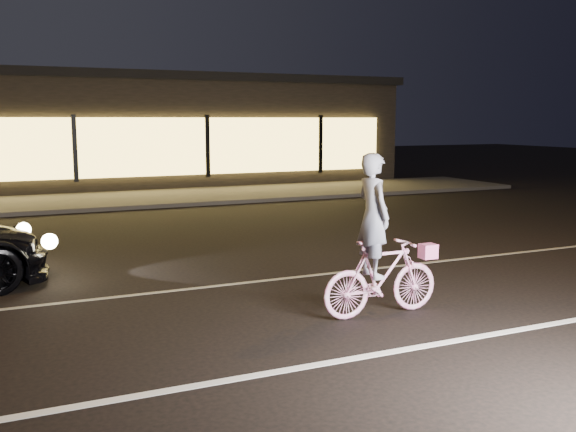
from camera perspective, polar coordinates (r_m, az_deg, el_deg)
name	(u,v)px	position (r m, az deg, el deg)	size (l,w,h in m)	color
ground	(214,331)	(7.96, -6.59, -10.09)	(90.00, 90.00, 0.00)	black
lane_stripe_near	(260,375)	(6.63, -2.53, -13.92)	(60.00, 0.12, 0.01)	silver
lane_stripe_far	(173,291)	(9.80, -10.16, -6.54)	(60.00, 0.10, 0.01)	gray
sidewalk	(84,202)	(20.48, -17.69, 1.23)	(30.00, 4.00, 0.12)	#383533
storefront	(62,130)	(26.27, -19.42, 7.26)	(25.40, 8.42, 4.20)	black
cyclist	(379,259)	(8.38, 8.12, -3.79)	(1.69, 0.58, 2.13)	#E23B96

